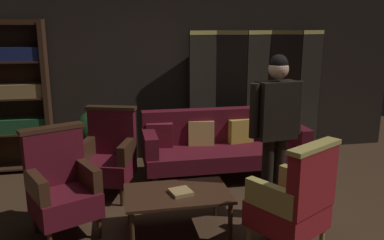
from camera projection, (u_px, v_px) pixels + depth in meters
The scene contains 12 objects.
ground_plane at pixel (208, 234), 3.83m from camera, with size 10.00×10.00×0.00m, color #3D2819.
back_wall at pixel (170, 65), 5.84m from camera, with size 7.20×0.10×2.80m, color black.
folding_screen at pixel (258, 92), 5.99m from camera, with size 2.16×0.23×1.90m.
bookshelf at pixel (14, 95), 5.26m from camera, with size 0.90×0.32×2.05m.
velvet_couch at pixel (223, 143), 5.21m from camera, with size 2.12×0.78×0.88m.
coffee_table at pixel (177, 197), 3.77m from camera, with size 1.00×0.64×0.42m.
armchair_gilt_accent at pixel (294, 201), 3.42m from camera, with size 0.79×0.79×1.04m.
armchair_wing_left at pixel (61, 186), 3.74m from camera, with size 0.77×0.77×1.04m.
armchair_wing_right at pixel (109, 155), 4.63m from camera, with size 0.73×0.73×1.04m.
standing_figure at pixel (276, 122), 3.96m from camera, with size 0.58×0.27×1.70m.
potted_plant at pixel (95, 136), 5.37m from camera, with size 0.56×0.56×0.86m.
book_tan_leather at pixel (181, 192), 3.73m from camera, with size 0.19×0.20×0.03m, color #9E7A47.
Camera 1 is at (-0.83, -3.36, 1.98)m, focal length 36.85 mm.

